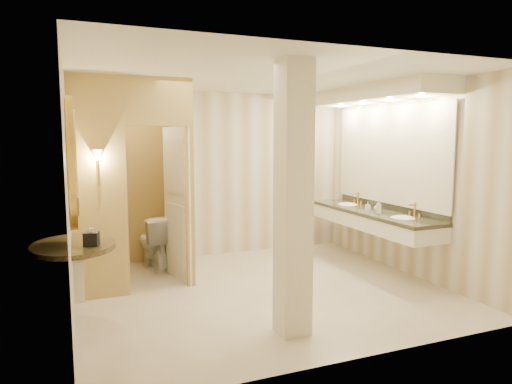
{
  "coord_description": "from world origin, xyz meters",
  "views": [
    {
      "loc": [
        -2.19,
        -5.24,
        1.95
      ],
      "look_at": [
        -0.01,
        0.2,
        1.26
      ],
      "focal_mm": 32.0,
      "sensor_mm": 36.0,
      "label": 1
    }
  ],
  "objects": [
    {
      "name": "toilet",
      "position": [
        -1.11,
        1.52,
        0.41
      ],
      "size": [
        0.59,
        0.87,
        0.82
      ],
      "primitive_type": "imported",
      "rotation": [
        0.0,
        0.0,
        3.31
      ],
      "color": "white",
      "rests_on": "floor"
    },
    {
      "name": "wall_right",
      "position": [
        2.25,
        0.0,
        1.35
      ],
      "size": [
        0.02,
        4.0,
        2.7
      ],
      "primitive_type": "cube",
      "color": "beige",
      "rests_on": "floor"
    },
    {
      "name": "soap_bottle_b",
      "position": [
        1.96,
        0.28,
        0.94
      ],
      "size": [
        0.1,
        0.1,
        0.12
      ],
      "primitive_type": "imported",
      "rotation": [
        0.0,
        0.0,
        -0.03
      ],
      "color": "silver",
      "rests_on": "vanity"
    },
    {
      "name": "vanity",
      "position": [
        1.98,
        0.38,
        1.63
      ],
      "size": [
        0.75,
        2.7,
        2.09
      ],
      "color": "silver",
      "rests_on": "floor"
    },
    {
      "name": "tissue_box",
      "position": [
        -2.06,
        -0.45,
        0.94
      ],
      "size": [
        0.17,
        0.17,
        0.14
      ],
      "primitive_type": "cube",
      "rotation": [
        0.0,
        0.0,
        -0.26
      ],
      "color": "black",
      "rests_on": "console_shelf"
    },
    {
      "name": "console_shelf",
      "position": [
        -2.21,
        -0.29,
        1.35
      ],
      "size": [
        1.05,
        1.05,
        1.97
      ],
      "color": "black",
      "rests_on": "floor"
    },
    {
      "name": "wall_back",
      "position": [
        0.0,
        2.0,
        1.35
      ],
      "size": [
        4.5,
        0.02,
        2.7
      ],
      "primitive_type": "cube",
      "color": "beige",
      "rests_on": "floor"
    },
    {
      "name": "floor",
      "position": [
        0.0,
        0.0,
        0.0
      ],
      "size": [
        4.5,
        4.5,
        0.0
      ],
      "primitive_type": "plane",
      "color": "beige",
      "rests_on": "ground"
    },
    {
      "name": "soap_bottle_a",
      "position": [
        1.85,
        0.37,
        0.94
      ],
      "size": [
        0.07,
        0.08,
        0.14
      ],
      "primitive_type": "imported",
      "rotation": [
        0.0,
        0.0,
        -0.25
      ],
      "color": "beige",
      "rests_on": "vanity"
    },
    {
      "name": "wall_left",
      "position": [
        -2.25,
        0.0,
        1.35
      ],
      "size": [
        0.02,
        4.0,
        2.7
      ],
      "primitive_type": "cube",
      "color": "beige",
      "rests_on": "floor"
    },
    {
      "name": "wall_front",
      "position": [
        0.0,
        -2.0,
        1.35
      ],
      "size": [
        4.5,
        0.02,
        2.7
      ],
      "primitive_type": "cube",
      "color": "beige",
      "rests_on": "floor"
    },
    {
      "name": "toilet_closet",
      "position": [
        -1.11,
        0.97,
        1.39
      ],
      "size": [
        1.5,
        1.55,
        2.7
      ],
      "color": "tan",
      "rests_on": "floor"
    },
    {
      "name": "pillar",
      "position": [
        -0.21,
        -1.28,
        1.35
      ],
      "size": [
        0.3,
        0.3,
        2.7
      ],
      "primitive_type": "cube",
      "color": "silver",
      "rests_on": "floor"
    },
    {
      "name": "ceiling",
      "position": [
        0.0,
        0.0,
        2.7
      ],
      "size": [
        4.5,
        4.5,
        0.0
      ],
      "primitive_type": "plane",
      "rotation": [
        3.14,
        0.0,
        0.0
      ],
      "color": "silver",
      "rests_on": "wall_back"
    },
    {
      "name": "soap_bottle_c",
      "position": [
        1.83,
        0.07,
        0.98
      ],
      "size": [
        0.09,
        0.09,
        0.2
      ],
      "primitive_type": "imported",
      "rotation": [
        0.0,
        0.0,
        -0.14
      ],
      "color": "#C6B28C",
      "rests_on": "vanity"
    },
    {
      "name": "wall_sconce",
      "position": [
        -1.93,
        0.43,
        1.73
      ],
      "size": [
        0.14,
        0.14,
        0.42
      ],
      "color": "#BE913D",
      "rests_on": "toilet_closet"
    }
  ]
}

